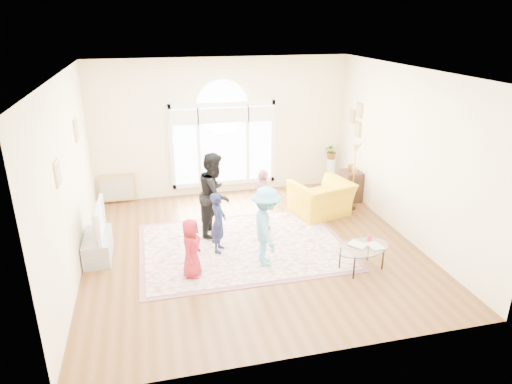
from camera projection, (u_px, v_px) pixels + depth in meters
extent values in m
plane|color=#563616|center=(252.00, 247.00, 8.52)|extent=(6.00, 6.00, 0.00)
plane|color=#F4E8BF|center=(223.00, 128.00, 10.66)|extent=(6.00, 0.00, 6.00)
plane|color=#F4E8BF|center=(311.00, 244.00, 5.22)|extent=(6.00, 0.00, 6.00)
plane|color=#F4E8BF|center=(69.00, 179.00, 7.28)|extent=(0.00, 6.00, 6.00)
plane|color=#F4E8BF|center=(406.00, 154.00, 8.60)|extent=(0.00, 6.00, 6.00)
plane|color=white|center=(251.00, 72.00, 7.37)|extent=(6.00, 6.00, 0.00)
cube|color=white|center=(224.00, 182.00, 11.11)|extent=(2.50, 0.08, 0.10)
cube|color=white|center=(222.00, 104.00, 10.43)|extent=(2.50, 0.08, 0.10)
cube|color=white|center=(171.00, 148.00, 10.50)|extent=(0.10, 0.08, 2.00)
cube|color=white|center=(273.00, 142.00, 11.04)|extent=(0.10, 0.08, 2.00)
cube|color=#C6E2FF|center=(185.00, 147.00, 10.57)|extent=(0.55, 0.02, 1.80)
cube|color=#C6E2FF|center=(260.00, 142.00, 10.97)|extent=(0.55, 0.02, 1.80)
cube|color=#C6E2FF|center=(223.00, 145.00, 10.77)|extent=(1.10, 0.02, 1.80)
cylinder|color=#C6E2FF|center=(222.00, 107.00, 10.45)|extent=(1.20, 0.02, 1.20)
cube|color=white|center=(199.00, 146.00, 10.63)|extent=(0.07, 0.04, 1.80)
cube|color=white|center=(248.00, 143.00, 10.89)|extent=(0.07, 0.04, 1.80)
cube|color=white|center=(184.00, 117.00, 10.24)|extent=(0.65, 0.12, 0.35)
cube|color=white|center=(223.00, 115.00, 10.44)|extent=(1.20, 0.12, 0.35)
cube|color=white|center=(261.00, 113.00, 10.63)|extent=(0.65, 0.12, 0.35)
cube|color=tan|center=(76.00, 130.00, 8.29)|extent=(0.03, 0.34, 0.40)
cube|color=#ADA38E|center=(77.00, 130.00, 8.29)|extent=(0.01, 0.28, 0.34)
cube|color=tan|center=(58.00, 173.00, 6.33)|extent=(0.03, 0.30, 0.36)
cube|color=#ADA38E|center=(59.00, 173.00, 6.33)|extent=(0.01, 0.24, 0.30)
cube|color=tan|center=(360.00, 110.00, 10.29)|extent=(0.03, 0.28, 0.34)
cube|color=#ADA38E|center=(359.00, 110.00, 10.29)|extent=(0.01, 0.22, 0.28)
cube|color=tan|center=(358.00, 129.00, 10.45)|extent=(0.03, 0.28, 0.34)
cube|color=#ADA38E|center=(357.00, 129.00, 10.44)|extent=(0.01, 0.22, 0.28)
cube|color=tan|center=(352.00, 116.00, 10.69)|extent=(0.03, 0.26, 0.32)
cube|color=#ADA38E|center=(351.00, 116.00, 10.68)|extent=(0.01, 0.20, 0.26)
cube|color=beige|center=(243.00, 246.00, 8.54)|extent=(3.60, 2.60, 0.02)
cube|color=#865358|center=(243.00, 246.00, 8.55)|extent=(3.80, 2.80, 0.01)
cube|color=#9B9EA4|center=(98.00, 246.00, 8.11)|extent=(0.45, 1.00, 0.42)
imported|color=black|center=(94.00, 220.00, 7.93)|extent=(0.14, 1.03, 0.59)
cube|color=#53A4E5|center=(100.00, 220.00, 7.95)|extent=(0.02, 0.85, 0.48)
ellipsoid|color=silver|center=(362.00, 248.00, 7.65)|extent=(1.13, 0.88, 0.02)
cylinder|color=black|center=(368.00, 250.00, 8.01)|extent=(0.03, 0.03, 0.40)
cylinder|color=black|center=(340.00, 258.00, 7.72)|extent=(0.03, 0.03, 0.40)
cylinder|color=black|center=(383.00, 259.00, 7.72)|extent=(0.03, 0.03, 0.40)
cylinder|color=black|center=(354.00, 268.00, 7.43)|extent=(0.03, 0.03, 0.40)
imported|color=#B2A58C|center=(355.00, 247.00, 7.61)|extent=(0.34, 0.36, 0.03)
imported|color=#B2A58C|center=(370.00, 247.00, 7.62)|extent=(0.24, 0.31, 0.02)
cylinder|color=red|center=(369.00, 239.00, 7.80)|extent=(0.07, 0.07, 0.12)
imported|color=yellow|center=(321.00, 199.00, 9.79)|extent=(1.39, 1.29, 0.76)
cube|color=black|center=(351.00, 186.00, 10.61)|extent=(0.40, 0.50, 0.70)
cylinder|color=black|center=(351.00, 208.00, 10.23)|extent=(0.20, 0.20, 0.02)
cylinder|color=#B68C39|center=(353.00, 180.00, 9.99)|extent=(0.02, 0.02, 1.35)
cone|color=#CCB284|center=(356.00, 148.00, 9.73)|extent=(0.24, 0.24, 0.22)
cylinder|color=white|center=(331.00, 172.00, 11.52)|extent=(0.20, 0.20, 0.70)
imported|color=#33722D|center=(332.00, 151.00, 11.32)|extent=(0.44, 0.41, 0.41)
cube|color=tan|center=(119.00, 202.00, 10.60)|extent=(0.80, 0.14, 0.62)
imported|color=maroon|center=(191.00, 248.00, 7.40)|extent=(0.49, 0.58, 1.00)
imported|color=#181E3E|center=(218.00, 222.00, 8.17)|extent=(0.40, 0.48, 1.13)
imported|color=black|center=(215.00, 194.00, 8.78)|extent=(0.88, 0.97, 1.64)
imported|color=pink|center=(263.00, 200.00, 9.04)|extent=(0.35, 0.74, 1.23)
imported|color=#5BAED5|center=(266.00, 227.00, 7.69)|extent=(0.59, 0.94, 1.40)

